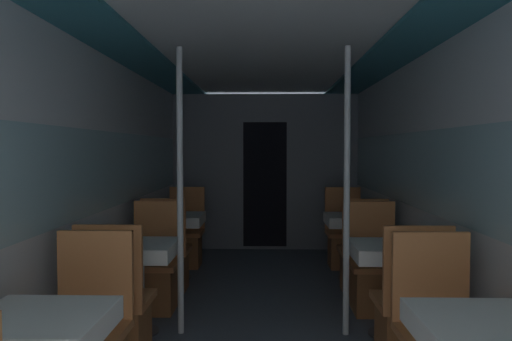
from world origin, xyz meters
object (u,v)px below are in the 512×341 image
chair_right_near_2 (362,264)px  chair_right_far_1 (374,280)px  dining_table_right_1 (390,258)px  support_pole_left_1 (180,192)px  chair_left_near_1 (117,321)px  dining_table_left_2 (177,224)px  chair_right_near_1 (410,323)px  dining_table_left_0 (40,338)px  chair_left_far_2 (185,243)px  chair_left_far_1 (154,278)px  chair_left_near_2 (167,263)px  support_pole_right_1 (347,192)px  dining_table_right_2 (352,225)px  chair_right_far_2 (344,244)px  dining_table_left_1 (138,257)px

chair_right_near_2 → chair_right_far_1: bearing=-90.0°
dining_table_right_1 → chair_right_near_2: (0.00, 1.16, -0.32)m
support_pole_left_1 → dining_table_right_1: size_ratio=3.13×
chair_left_near_1 → dining_table_left_2: size_ratio=1.36×
dining_table_left_2 → chair_right_near_1: (2.02, -2.30, -0.32)m
dining_table_right_1 → chair_right_far_1: (0.00, 0.57, -0.32)m
dining_table_left_0 → chair_left_far_2: bearing=90.0°
chair_left_far_1 → chair_left_near_2: 0.59m
chair_right_near_1 → chair_left_near_1: bearing=180.0°
dining_table_right_1 → support_pole_right_1: size_ratio=0.32×
support_pole_left_1 → dining_table_left_2: bearing=101.3°
chair_left_far_1 → dining_table_right_2: chair_left_far_1 is taller
chair_right_near_1 → dining_table_left_0: bearing=-150.0°
support_pole_left_1 → chair_right_far_1: support_pole_left_1 is taller
chair_left_far_1 → support_pole_right_1: size_ratio=0.43×
chair_right_far_1 → support_pole_left_1: bearing=18.8°
chair_right_near_2 → chair_right_far_2: (0.00, 1.14, 0.00)m
chair_right_near_1 → dining_table_left_2: bearing=131.2°
dining_table_left_0 → chair_right_far_2: bearing=63.4°
chair_right_near_2 → support_pole_left_1: bearing=-145.2°
dining_table_left_2 → chair_right_far_1: 2.35m
dining_table_right_1 → chair_left_far_1: bearing=164.2°
chair_left_near_1 → support_pole_right_1: size_ratio=0.43×
dining_table_left_0 → chair_left_far_1: bearing=90.0°
support_pole_right_1 → support_pole_left_1: bearing=180.0°
support_pole_left_1 → chair_right_far_1: bearing=18.8°
dining_table_left_1 → chair_right_near_2: bearing=30.0°
dining_table_left_1 → chair_right_far_1: chair_right_far_1 is taller
dining_table_left_1 → chair_left_near_2: size_ratio=0.74×
chair_left_near_1 → dining_table_right_2: bearing=48.8°
chair_left_near_1 → dining_table_right_2: (2.02, 2.30, 0.32)m
dining_table_left_0 → dining_table_left_1: (0.00, 1.73, 0.00)m
dining_table_left_2 → chair_right_near_2: chair_right_near_2 is taller
dining_table_left_1 → dining_table_right_2: (2.02, 1.73, 0.00)m
chair_left_near_2 → chair_right_near_1: same height
dining_table_right_2 → chair_left_far_2: bearing=164.2°
support_pole_left_1 → chair_left_far_2: bearing=98.5°
dining_table_left_1 → chair_right_far_1: bearing=15.8°
dining_table_left_1 → chair_left_far_1: chair_left_far_1 is taller
support_pole_right_1 → dining_table_right_2: 1.85m
chair_left_near_1 → chair_right_near_2: bearing=40.7°
chair_left_far_1 → dining_table_left_2: chair_left_far_1 is taller
chair_left_near_1 → dining_table_left_1: bearing=90.0°
dining_table_right_1 → chair_right_far_1: size_ratio=0.74×
dining_table_left_1 → chair_right_far_2: size_ratio=0.74×
chair_left_far_2 → chair_right_far_2: bearing=-180.0°
chair_left_near_1 → chair_right_near_2: size_ratio=1.00×
chair_left_near_1 → chair_right_far_2: bearing=54.9°
chair_left_far_1 → chair_right_near_1: same height
chair_left_near_2 → dining_table_left_0: bearing=-90.0°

